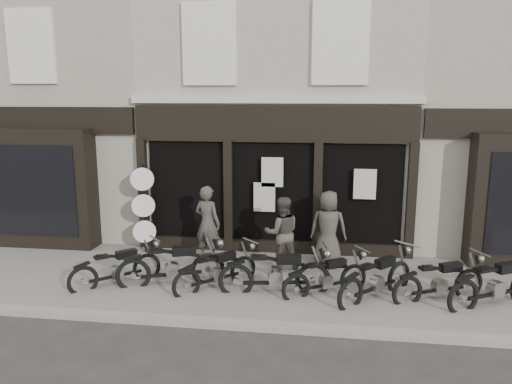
# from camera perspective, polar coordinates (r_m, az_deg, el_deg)

# --- Properties ---
(ground_plane) EXTENTS (90.00, 90.00, 0.00)m
(ground_plane) POSITION_cam_1_polar(r_m,az_deg,el_deg) (10.52, 0.17, -12.33)
(ground_plane) COLOR #2D2B28
(ground_plane) RESTS_ON ground
(pavement) EXTENTS (30.00, 4.20, 0.12)m
(pavement) POSITION_cam_1_polar(r_m,az_deg,el_deg) (11.32, 0.79, -10.24)
(pavement) COLOR slate
(pavement) RESTS_ON ground_plane
(kerb) EXTENTS (30.00, 0.25, 0.13)m
(kerb) POSITION_cam_1_polar(r_m,az_deg,el_deg) (9.37, -0.88, -14.99)
(kerb) COLOR gray
(kerb) RESTS_ON ground_plane
(central_building) EXTENTS (7.30, 6.22, 8.34)m
(central_building) POSITION_cam_1_polar(r_m,az_deg,el_deg) (15.56, 3.15, 10.76)
(central_building) COLOR #AAA292
(central_building) RESTS_ON ground
(neighbour_left) EXTENTS (5.60, 6.73, 8.34)m
(neighbour_left) POSITION_cam_1_polar(r_m,az_deg,el_deg) (17.24, -18.76, 10.10)
(neighbour_left) COLOR gray
(neighbour_left) RESTS_ON ground
(neighbour_right) EXTENTS (5.60, 6.73, 8.34)m
(neighbour_right) POSITION_cam_1_polar(r_m,az_deg,el_deg) (16.26, 26.37, 9.51)
(neighbour_right) COLOR gray
(neighbour_right) RESTS_ON ground
(motorcycle_0) EXTENTS (1.68, 1.60, 1.00)m
(motorcycle_0) POSITION_cam_1_polar(r_m,az_deg,el_deg) (11.42, -15.59, -8.68)
(motorcycle_0) COLOR black
(motorcycle_0) RESTS_ON ground
(motorcycle_1) EXTENTS (2.24, 1.17, 1.13)m
(motorcycle_1) POSITION_cam_1_polar(r_m,az_deg,el_deg) (11.13, -9.51, -8.65)
(motorcycle_1) COLOR black
(motorcycle_1) RESTS_ON ground
(motorcycle_2) EXTENTS (1.65, 1.63, 1.00)m
(motorcycle_2) POSITION_cam_1_polar(r_m,az_deg,el_deg) (10.86, -4.50, -9.32)
(motorcycle_2) COLOR black
(motorcycle_2) RESTS_ON ground
(motorcycle_3) EXTENTS (2.35, 0.72, 1.13)m
(motorcycle_3) POSITION_cam_1_polar(r_m,az_deg,el_deg) (10.53, 2.30, -9.68)
(motorcycle_3) COLOR black
(motorcycle_3) RESTS_ON ground
(motorcycle_4) EXTENTS (1.81, 1.29, 0.97)m
(motorcycle_4) POSITION_cam_1_polar(r_m,az_deg,el_deg) (10.62, 8.05, -9.95)
(motorcycle_4) COLOR black
(motorcycle_4) RESTS_ON ground
(motorcycle_5) EXTENTS (1.74, 1.80, 1.08)m
(motorcycle_5) POSITION_cam_1_polar(r_m,az_deg,el_deg) (10.60, 13.63, -9.98)
(motorcycle_5) COLOR black
(motorcycle_5) RESTS_ON ground
(motorcycle_6) EXTENTS (1.99, 1.16, 1.02)m
(motorcycle_6) POSITION_cam_1_polar(r_m,az_deg,el_deg) (10.89, 20.27, -9.91)
(motorcycle_6) COLOR black
(motorcycle_6) RESTS_ON ground
(motorcycle_7) EXTENTS (2.13, 1.43, 1.12)m
(motorcycle_7) POSITION_cam_1_polar(r_m,az_deg,el_deg) (11.04, 25.76, -9.84)
(motorcycle_7) COLOR black
(motorcycle_7) RESTS_ON ground
(man_left) EXTENTS (0.80, 0.66, 1.88)m
(man_left) POSITION_cam_1_polar(r_m,az_deg,el_deg) (12.35, -5.56, -3.57)
(man_left) COLOR #403B35
(man_left) RESTS_ON pavement
(man_centre) EXTENTS (0.96, 0.82, 1.73)m
(man_centre) POSITION_cam_1_polar(r_m,az_deg,el_deg) (11.76, 2.98, -4.69)
(man_centre) COLOR #48413A
(man_centre) RESTS_ON pavement
(man_right) EXTENTS (0.92, 0.64, 1.80)m
(man_right) POSITION_cam_1_polar(r_m,az_deg,el_deg) (12.19, 8.27, -4.03)
(man_right) COLOR #3E3B34
(man_right) RESTS_ON pavement
(advert_sign_post) EXTENTS (0.57, 0.38, 2.43)m
(advert_sign_post) POSITION_cam_1_polar(r_m,az_deg,el_deg) (13.15, -12.67, -2.32)
(advert_sign_post) COLOR black
(advert_sign_post) RESTS_ON ground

